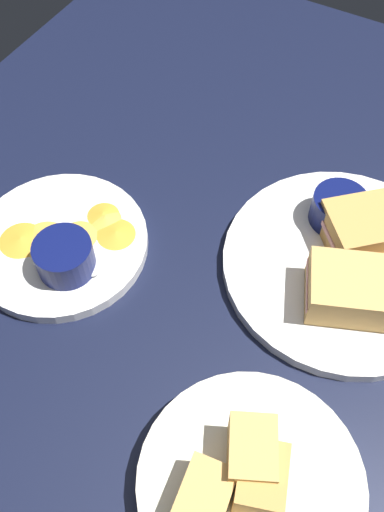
# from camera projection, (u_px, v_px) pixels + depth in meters

# --- Properties ---
(ground_plane) EXTENTS (1.10, 1.10, 0.03)m
(ground_plane) POSITION_uv_depth(u_px,v_px,m) (268.00, 268.00, 0.72)
(ground_plane) COLOR black
(plate_sandwich_main) EXTENTS (0.30, 0.30, 0.02)m
(plate_sandwich_main) POSITION_uv_depth(u_px,v_px,m) (343.00, 266.00, 0.70)
(plate_sandwich_main) COLOR white
(plate_sandwich_main) RESTS_ON ground_plane
(sandwich_half_near) EXTENTS (0.15, 0.12, 0.05)m
(sandwich_half_near) POSITION_uv_depth(u_px,v_px,m) (366.00, 291.00, 0.64)
(sandwich_half_near) COLOR tan
(sandwich_half_near) RESTS_ON plate_sandwich_main
(sandwich_half_far) EXTENTS (0.15, 0.14, 0.05)m
(sandwich_half_far) POSITION_uv_depth(u_px,v_px,m) (379.00, 226.00, 0.69)
(sandwich_half_far) COLOR tan
(sandwich_half_far) RESTS_ON plate_sandwich_main
(ramekin_dark_sauce) EXTENTS (0.07, 0.07, 0.04)m
(ramekin_dark_sauce) POSITION_uv_depth(u_px,v_px,m) (339.00, 208.00, 0.71)
(ramekin_dark_sauce) COLOR #0C144C
(ramekin_dark_sauce) RESTS_ON plate_sandwich_main
(spoon_by_dark_ramekin) EXTENTS (0.09, 0.07, 0.01)m
(spoon_by_dark_ramekin) POSITION_uv_depth(u_px,v_px,m) (358.00, 250.00, 0.70)
(spoon_by_dark_ramekin) COLOR silver
(spoon_by_dark_ramekin) RESTS_ON plate_sandwich_main
(plate_chips_companion) EXTENTS (0.22, 0.22, 0.02)m
(plate_chips_companion) POSITION_uv_depth(u_px,v_px,m) (61.00, 243.00, 0.72)
(plate_chips_companion) COLOR white
(plate_chips_companion) RESTS_ON ground_plane
(ramekin_light_gravy) EXTENTS (0.07, 0.07, 0.04)m
(ramekin_light_gravy) POSITION_uv_depth(u_px,v_px,m) (64.00, 256.00, 0.67)
(ramekin_light_gravy) COLOR #0C144C
(ramekin_light_gravy) RESTS_ON plate_chips_companion
(spoon_by_gravy_ramekin) EXTENTS (0.10, 0.04, 0.01)m
(spoon_by_gravy_ramekin) POSITION_uv_depth(u_px,v_px,m) (82.00, 261.00, 0.69)
(spoon_by_gravy_ramekin) COLOR silver
(spoon_by_gravy_ramekin) RESTS_ON plate_chips_companion
(plantain_chip_scatter) EXTENTS (0.16, 0.14, 0.01)m
(plantain_chip_scatter) POSITION_uv_depth(u_px,v_px,m) (71.00, 232.00, 0.71)
(plantain_chip_scatter) COLOR gold
(plantain_chip_scatter) RESTS_ON plate_chips_companion
(bread_basket_rear) EXTENTS (0.22, 0.22, 0.08)m
(bread_basket_rear) POSITION_uv_depth(u_px,v_px,m) (249.00, 482.00, 0.54)
(bread_basket_rear) COLOR silver
(bread_basket_rear) RESTS_ON ground_plane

